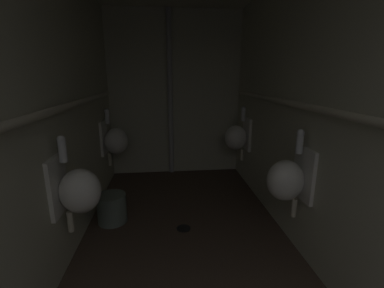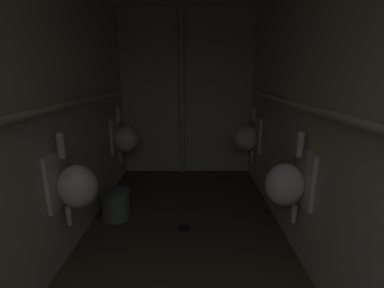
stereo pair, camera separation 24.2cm
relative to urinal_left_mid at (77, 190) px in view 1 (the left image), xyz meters
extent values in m
cube|color=#47382D|center=(0.82, 0.00, -0.71)|extent=(2.06, 4.33, 0.08)
cube|color=beige|center=(-0.18, 0.00, 0.53)|extent=(0.06, 4.33, 2.40)
cube|color=beige|center=(1.83, 0.00, 0.53)|extent=(0.06, 4.33, 2.40)
cube|color=beige|center=(0.82, 2.14, 0.53)|extent=(2.06, 0.06, 2.40)
ellipsoid|color=silver|center=(0.02, 0.00, -0.01)|extent=(0.30, 0.26, 0.34)
cube|color=silver|center=(-0.13, 0.00, 0.04)|extent=(0.03, 0.30, 0.44)
cylinder|color=silver|center=(-0.07, 0.00, 0.30)|extent=(0.06, 0.06, 0.16)
sphere|color=silver|center=(-0.07, 0.00, 0.38)|extent=(0.06, 0.06, 0.06)
cylinder|color=beige|center=(-0.08, 0.00, -0.26)|extent=(0.04, 0.04, 0.16)
ellipsoid|color=silver|center=(0.02, 1.54, -0.01)|extent=(0.30, 0.26, 0.34)
cube|color=silver|center=(-0.13, 1.54, 0.04)|extent=(0.03, 0.30, 0.44)
cylinder|color=silver|center=(-0.07, 1.54, 0.30)|extent=(0.06, 0.06, 0.16)
sphere|color=silver|center=(-0.07, 1.54, 0.38)|extent=(0.06, 0.06, 0.06)
cylinder|color=beige|center=(-0.08, 1.54, -0.26)|extent=(0.04, 0.04, 0.16)
ellipsoid|color=silver|center=(1.63, 0.04, -0.01)|extent=(0.30, 0.26, 0.34)
cube|color=silver|center=(1.78, 0.04, 0.04)|extent=(0.03, 0.30, 0.44)
cylinder|color=silver|center=(1.72, 0.04, 0.30)|extent=(0.06, 0.06, 0.16)
sphere|color=silver|center=(1.72, 0.04, 0.38)|extent=(0.06, 0.06, 0.06)
cylinder|color=beige|center=(1.73, 0.04, -0.26)|extent=(0.04, 0.04, 0.16)
ellipsoid|color=silver|center=(1.63, 1.57, -0.01)|extent=(0.30, 0.26, 0.34)
cube|color=silver|center=(1.78, 1.57, 0.04)|extent=(0.03, 0.30, 0.44)
cylinder|color=silver|center=(1.72, 1.57, 0.30)|extent=(0.06, 0.06, 0.16)
sphere|color=silver|center=(1.72, 1.57, 0.38)|extent=(0.06, 0.06, 0.06)
cylinder|color=beige|center=(1.73, 1.57, -0.26)|extent=(0.04, 0.04, 0.16)
cylinder|color=beige|center=(-0.09, 0.00, 0.59)|extent=(0.05, 3.49, 0.05)
sphere|color=beige|center=(-0.09, 1.74, 0.59)|extent=(0.06, 0.06, 0.06)
cylinder|color=beige|center=(1.74, -0.01, 0.59)|extent=(0.05, 3.56, 0.05)
sphere|color=beige|center=(1.74, 1.77, 0.59)|extent=(0.06, 0.06, 0.06)
cylinder|color=#B2B2B2|center=(0.75, 2.03, 0.53)|extent=(0.07, 0.07, 2.35)
cylinder|color=black|center=(0.82, 0.46, -0.67)|extent=(0.14, 0.14, 0.01)
cylinder|color=slate|center=(0.09, 0.68, -0.52)|extent=(0.30, 0.30, 0.30)
camera|label=1|loc=(0.66, -1.88, 0.82)|focal=24.68mm
camera|label=2|loc=(0.90, -1.88, 0.82)|focal=24.68mm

